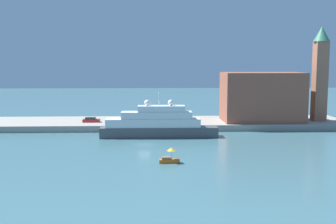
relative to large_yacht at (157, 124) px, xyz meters
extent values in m
plane|color=#3D6670|center=(-2.87, -8.89, -2.98)|extent=(400.00, 400.00, 0.00)
cube|color=gray|center=(-2.87, 16.62, -2.18)|extent=(110.00, 19.02, 1.62)
cube|color=#4C4C51|center=(0.43, 0.00, -1.77)|extent=(27.57, 4.39, 2.43)
cube|color=white|center=(-0.95, 0.00, 0.43)|extent=(22.05, 4.04, 1.98)
cube|color=white|center=(-0.12, 0.00, 2.24)|extent=(16.54, 3.68, 1.62)
cube|color=white|center=(0.98, 0.00, 3.75)|extent=(11.03, 3.33, 1.41)
cylinder|color=silver|center=(0.43, 0.00, 6.06)|extent=(0.16, 0.16, 3.20)
sphere|color=white|center=(3.19, 0.00, 5.15)|extent=(1.38, 1.38, 1.38)
sphere|color=white|center=(-2.33, 0.00, 5.15)|extent=(1.38, 1.38, 1.38)
cube|color=#C66019|center=(1.81, -25.43, -2.66)|extent=(3.55, 1.24, 0.65)
cube|color=#8C6647|center=(1.28, -25.43, -2.12)|extent=(1.56, 0.99, 0.45)
cylinder|color=#B2B2B2|center=(2.17, -25.43, -1.57)|extent=(0.06, 0.06, 1.53)
cone|color=gold|center=(2.17, -25.43, -0.54)|extent=(1.55, 1.55, 0.54)
cube|color=#93513D|center=(28.74, 14.71, 5.24)|extent=(21.26, 12.32, 13.21)
cube|color=#9E664C|center=(44.58, 14.79, 9.41)|extent=(3.36, 3.36, 21.55)
cone|color=#387A5B|center=(44.58, 14.79, 22.18)|extent=(4.37, 4.37, 3.99)
cube|color=#B21E1E|center=(-17.43, 14.04, -0.97)|extent=(4.58, 1.75, 0.80)
cube|color=#262D33|center=(-17.66, 14.04, -0.31)|extent=(2.75, 1.58, 0.51)
cylinder|color=#334C8C|center=(-12.62, 11.61, -0.68)|extent=(0.36, 0.36, 1.38)
sphere|color=tan|center=(-12.62, 11.61, 0.13)|extent=(0.24, 0.24, 0.24)
cylinder|color=black|center=(-5.85, 8.87, -1.06)|extent=(0.37, 0.37, 0.61)
camera|label=1|loc=(-1.17, -95.43, 14.35)|focal=43.85mm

